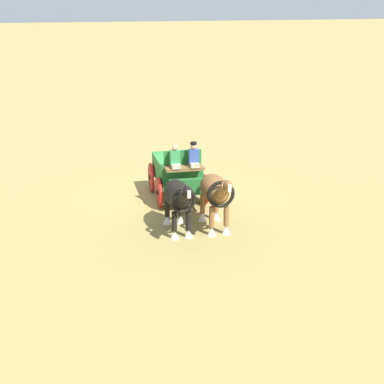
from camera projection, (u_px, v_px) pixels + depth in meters
ground_plane at (177, 197)px, 24.46m from camera, size 220.00×220.00×0.00m
show_wagon at (178, 171)px, 23.92m from camera, size 5.40×2.07×2.61m
draft_horse_near at (215, 192)px, 20.87m from camera, size 2.99×1.03×2.24m
draft_horse_off at (178, 197)px, 20.62m from camera, size 3.00×0.99×2.14m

